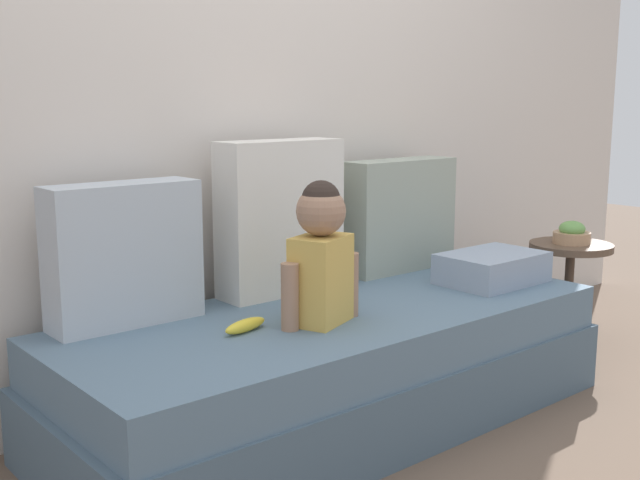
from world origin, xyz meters
name	(u,v)px	position (x,y,z in m)	size (l,w,h in m)	color
ground_plane	(335,421)	(0.00, 0.00, 0.00)	(12.00, 12.00, 0.00)	brown
back_wall	(242,101)	(0.00, 0.54, 1.11)	(5.21, 0.10, 2.22)	silver
couch	(335,367)	(0.00, 0.00, 0.20)	(2.01, 0.82, 0.41)	#495F70
throw_pillow_left	(124,254)	(-0.62, 0.31, 0.63)	(0.48, 0.16, 0.45)	#B2BCC6
throw_pillow_center	(280,218)	(0.00, 0.31, 0.69)	(0.48, 0.16, 0.56)	silver
throw_pillow_right	(399,215)	(0.62, 0.31, 0.64)	(0.53, 0.16, 0.46)	#99A393
toddler	(321,252)	(-0.14, -0.09, 0.64)	(0.31, 0.20, 0.46)	gold
banana	(245,325)	(-0.38, -0.01, 0.43)	(0.17, 0.04, 0.04)	yellow
folded_blanket	(492,268)	(0.72, -0.10, 0.46)	(0.40, 0.28, 0.12)	#8E9EB2
side_table	(570,269)	(1.31, -0.08, 0.37)	(0.36, 0.36, 0.49)	brown
fruit_bowl	(572,234)	(1.31, -0.08, 0.53)	(0.16, 0.16, 0.10)	tan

